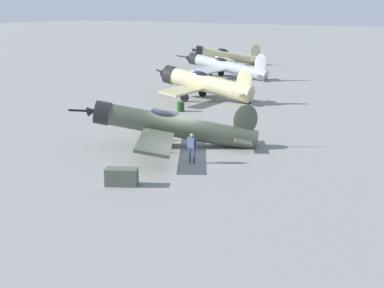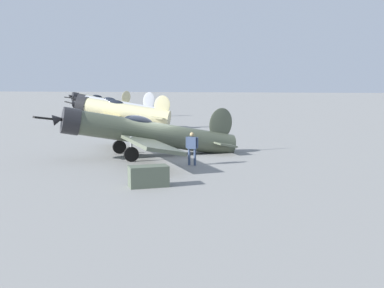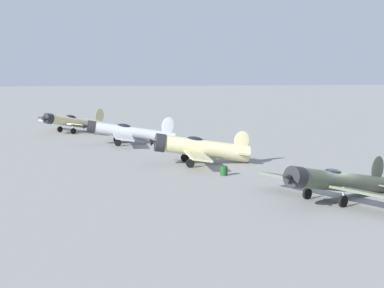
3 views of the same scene
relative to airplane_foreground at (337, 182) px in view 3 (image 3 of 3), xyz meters
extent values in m
plane|color=gray|center=(-0.45, -0.28, -1.33)|extent=(400.00, 400.00, 0.00)
cylinder|color=#4C5442|center=(-0.45, -0.28, -0.06)|extent=(9.11, 6.44, 3.10)
cylinder|color=#232326|center=(3.55, 2.24, 0.81)|extent=(1.74, 1.84, 1.59)
cone|color=#232326|center=(4.10, 2.59, 0.93)|extent=(0.87, 0.86, 0.69)
cube|color=black|center=(4.23, 2.67, 0.93)|extent=(1.18, 2.64, 0.52)
ellipsoid|color=black|center=(0.39, 0.24, 0.69)|extent=(1.92, 1.60, 0.98)
cube|color=#565E4C|center=(0.55, 0.35, -0.21)|extent=(8.15, 11.37, 0.52)
ellipsoid|color=#4C5442|center=(-3.94, -2.49, 0.41)|extent=(1.61, 1.08, 2.17)
cube|color=#565E4C|center=(-3.78, -2.38, -0.72)|extent=(2.75, 3.46, 0.30)
cylinder|color=#999BA0|center=(0.21, 1.99, -0.45)|extent=(0.14, 0.14, 0.97)
cylinder|color=black|center=(0.21, 1.99, -0.93)|extent=(0.78, 0.60, 0.80)
cylinder|color=#999BA0|center=(1.89, -0.66, -0.45)|extent=(0.14, 0.14, 0.97)
cylinder|color=black|center=(1.89, -0.66, -0.93)|extent=(0.78, 0.60, 0.80)
cylinder|color=black|center=(-4.44, -2.81, -1.19)|extent=(0.29, 0.23, 0.28)
cylinder|color=beige|center=(7.27, -16.37, 0.17)|extent=(8.89, 2.03, 2.85)
cylinder|color=#232326|center=(11.41, -16.16, 0.79)|extent=(1.23, 1.77, 1.82)
cone|color=#232326|center=(12.06, -16.12, 0.89)|extent=(0.68, 0.74, 0.79)
cube|color=black|center=(12.21, -16.12, 0.89)|extent=(2.73, 1.57, 0.49)
ellipsoid|color=black|center=(8.14, -16.32, 0.98)|extent=(1.82, 0.85, 0.92)
cube|color=#C6BC89|center=(8.32, -16.31, -0.11)|extent=(2.37, 10.90, 0.45)
ellipsoid|color=beige|center=(3.63, -16.55, 0.84)|extent=(1.75, 0.21, 1.99)
cube|color=#C6BC89|center=(3.83, -16.54, -0.25)|extent=(1.27, 3.45, 0.26)
cylinder|color=#999BA0|center=(8.75, -14.60, -0.40)|extent=(0.14, 0.14, 1.06)
cylinder|color=black|center=(8.75, -14.60, -0.93)|extent=(0.81, 0.24, 0.80)
cylinder|color=#999BA0|center=(8.92, -17.98, -0.40)|extent=(0.14, 0.14, 1.06)
cylinder|color=black|center=(8.92, -17.98, -0.93)|extent=(0.81, 0.24, 0.80)
cylinder|color=black|center=(3.11, -16.58, -1.19)|extent=(0.28, 0.11, 0.28)
cylinder|color=#B7BABF|center=(13.78, -31.51, 0.02)|extent=(10.06, 1.88, 2.84)
cylinder|color=#232326|center=(18.53, -31.23, 0.78)|extent=(1.19, 1.47, 1.53)
cone|color=#232326|center=(19.18, -31.19, 0.88)|extent=(0.67, 0.62, 0.67)
cube|color=black|center=(19.33, -31.18, 0.88)|extent=(2.81, 1.19, 0.55)
ellipsoid|color=black|center=(14.77, -31.45, 0.73)|extent=(1.83, 0.86, 0.94)
cube|color=#ADAFB5|center=(14.97, -31.44, -0.15)|extent=(2.69, 10.60, 0.50)
ellipsoid|color=#B7BABF|center=(9.62, -31.75, 0.69)|extent=(1.82, 0.23, 2.35)
cube|color=#ADAFB5|center=(9.82, -31.74, -0.54)|extent=(1.30, 3.46, 0.27)
cylinder|color=#999BA0|center=(15.47, -29.85, -0.43)|extent=(0.14, 0.14, 1.01)
cylinder|color=black|center=(15.47, -29.85, -0.93)|extent=(0.81, 0.25, 0.80)
cylinder|color=#999BA0|center=(15.65, -32.95, -0.43)|extent=(0.14, 0.14, 1.01)
cylinder|color=black|center=(15.65, -32.95, -0.93)|extent=(0.81, 0.25, 0.80)
cylinder|color=black|center=(9.02, -31.78, -1.19)|extent=(0.29, 0.12, 0.28)
cylinder|color=beige|center=(21.22, -44.71, 0.00)|extent=(8.01, 6.91, 2.92)
cylinder|color=#232326|center=(24.63, -41.91, 0.81)|extent=(1.76, 1.80, 1.53)
cone|color=#232326|center=(25.13, -41.50, 0.92)|extent=(0.87, 0.86, 0.67)
cube|color=black|center=(25.24, -41.40, 0.92)|extent=(1.65, 2.52, 0.20)
ellipsoid|color=black|center=(21.93, -44.13, 0.72)|extent=(1.87, 1.73, 0.97)
cube|color=#C6BC89|center=(22.07, -44.01, -0.15)|extent=(9.26, 10.62, 0.55)
ellipsoid|color=beige|center=(18.22, -47.18, 0.61)|extent=(1.51, 1.27, 2.34)
cube|color=#C6BC89|center=(18.38, -47.05, -0.60)|extent=(3.01, 3.32, 0.30)
cylinder|color=#999BA0|center=(21.52, -42.47, -0.43)|extent=(0.14, 0.14, 1.01)
cylinder|color=black|center=(21.52, -42.47, -0.93)|extent=(0.74, 0.66, 0.80)
cylinder|color=#999BA0|center=(23.48, -44.85, -0.43)|extent=(0.14, 0.14, 1.01)
cylinder|color=black|center=(23.48, -44.85, -0.93)|extent=(0.74, 0.66, 0.80)
cylinder|color=black|center=(17.80, -47.53, -1.19)|extent=(0.28, 0.26, 0.28)
cylinder|color=#19471E|center=(6.31, -10.39, -0.93)|extent=(0.63, 0.63, 0.81)
torus|color=#19471E|center=(6.31, -10.39, -0.77)|extent=(0.66, 0.66, 0.04)
torus|color=#19471E|center=(6.31, -10.39, -1.09)|extent=(0.66, 0.66, 0.04)
camera|label=1|loc=(-20.22, 28.43, 7.40)|focal=53.63mm
camera|label=2|loc=(-8.12, 25.69, 2.83)|focal=44.02mm
camera|label=3|loc=(14.52, 41.75, 8.39)|focal=59.00mm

